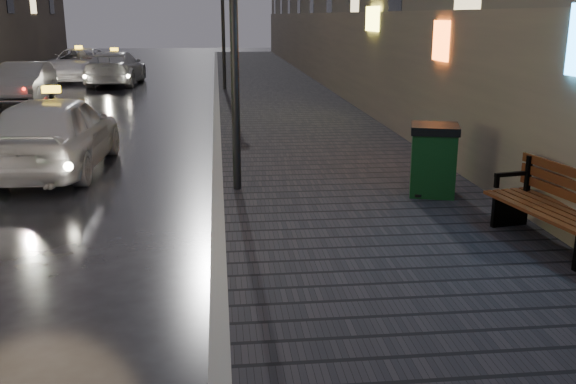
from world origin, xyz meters
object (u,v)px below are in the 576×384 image
trash_bin (433,159)px  taxi_near (55,132)px  lamp_far (223,5)px  bench (556,207)px  car_left_mid (24,82)px  taxi_far (80,65)px  taxi_mid (116,68)px

trash_bin → taxi_near: size_ratio=0.25×
lamp_far → bench: size_ratio=2.47×
bench → taxi_near: bearing=133.4°
lamp_far → car_left_mid: bearing=-163.5°
taxi_near → car_left_mid: taxi_near is taller
trash_bin → taxi_far: bearing=130.9°
bench → trash_bin: (-0.80, 2.60, 0.08)m
car_left_mid → taxi_far: taxi_far is taller
lamp_far → taxi_mid: 6.71m
taxi_far → lamp_far: bearing=-38.2°
lamp_far → taxi_near: (-3.60, -13.62, -2.69)m
taxi_mid → taxi_near: bearing=97.1°
bench → car_left_mid: car_left_mid is taller
trash_bin → taxi_near: bearing=172.3°
bench → taxi_mid: taxi_mid is taller
taxi_near → taxi_far: bearing=-77.8°
car_left_mid → taxi_mid: 6.32m
bench → taxi_near: taxi_near is taller
trash_bin → taxi_far: size_ratio=0.22×
bench → trash_bin: bearing=97.0°
trash_bin → taxi_near: (-6.89, 3.09, 0.04)m
taxi_near → bench: bearing=145.9°
lamp_far → trash_bin: (3.28, -16.71, -2.73)m
lamp_far → taxi_far: lamp_far is taller
taxi_far → bench: bearing=-64.3°
lamp_far → car_left_mid: (-7.37, -2.18, -2.77)m
taxi_near → taxi_far: taxi_near is taller
lamp_far → taxi_far: 9.52m
lamp_far → trash_bin: bearing=-78.9°
trash_bin → lamp_far: bearing=117.6°
lamp_far → car_left_mid: lamp_far is taller
lamp_far → taxi_near: lamp_far is taller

